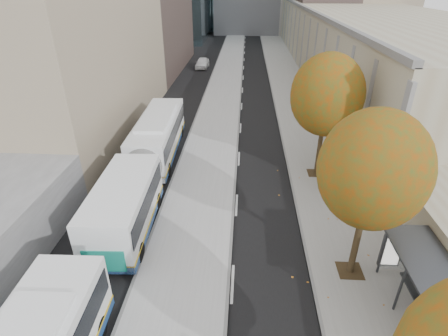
{
  "coord_description": "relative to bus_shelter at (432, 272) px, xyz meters",
  "views": [
    {
      "loc": [
        -1.35,
        1.08,
        11.64
      ],
      "look_at": [
        -2.37,
        17.89,
        2.5
      ],
      "focal_mm": 28.0,
      "sensor_mm": 36.0,
      "label": 1
    }
  ],
  "objects": [
    {
      "name": "bus_platform",
      "position": [
        -9.56,
        24.04,
        -2.11
      ],
      "size": [
        4.25,
        150.0,
        0.15
      ],
      "primitive_type": "cube",
      "color": "#AAAAAA",
      "rests_on": "ground"
    },
    {
      "name": "sidewalk",
      "position": [
        -1.56,
        24.04,
        -2.15
      ],
      "size": [
        4.75,
        150.0,
        0.08
      ],
      "primitive_type": "cube",
      "color": "gray",
      "rests_on": "ground"
    },
    {
      "name": "building_tan",
      "position": [
        9.81,
        53.04,
        1.81
      ],
      "size": [
        18.0,
        92.0,
        8.0
      ],
      "primitive_type": "cube",
      "color": "tan",
      "rests_on": "ground"
    },
    {
      "name": "bus_shelter",
      "position": [
        0.0,
        0.0,
        0.0
      ],
      "size": [
        1.9,
        4.4,
        2.53
      ],
      "color": "#383A3F",
      "rests_on": "sidewalk"
    },
    {
      "name": "tree_c",
      "position": [
        -2.09,
        2.04,
        3.06
      ],
      "size": [
        4.2,
        4.2,
        7.28
      ],
      "color": "black",
      "rests_on": "sidewalk"
    },
    {
      "name": "tree_d",
      "position": [
        -2.09,
        11.04,
        3.28
      ],
      "size": [
        4.4,
        4.4,
        7.6
      ],
      "color": "black",
      "rests_on": "sidewalk"
    },
    {
      "name": "bus_far",
      "position": [
        -13.12,
        9.54,
        -0.62
      ],
      "size": [
        3.17,
        17.33,
        2.87
      ],
      "rotation": [
        0.0,
        0.0,
        0.04
      ],
      "color": "white",
      "rests_on": "ground"
    },
    {
      "name": "distant_car",
      "position": [
        -13.45,
        42.48,
        -1.46
      ],
      "size": [
        1.89,
        4.36,
        1.46
      ],
      "primitive_type": "imported",
      "rotation": [
        0.0,
        0.0,
        -0.04
      ],
      "color": "silver",
      "rests_on": "ground"
    }
  ]
}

